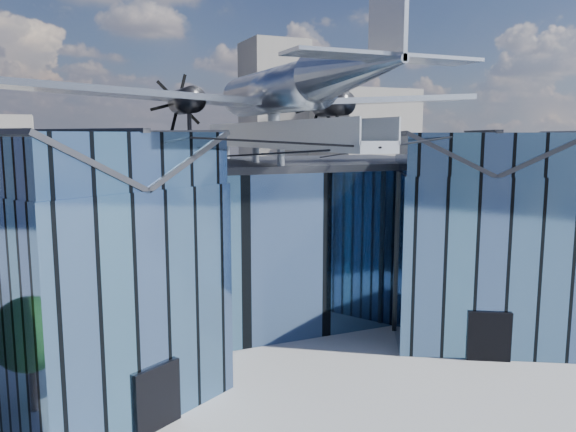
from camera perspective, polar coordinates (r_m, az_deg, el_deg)
name	(u,v)px	position (r m, az deg, el deg)	size (l,w,h in m)	color
ground_plane	(303,355)	(30.70, 1.54, -13.93)	(120.00, 120.00, 0.00)	gray
museum	(263,235)	(34.32, -2.55, -1.90)	(32.88, 24.50, 17.60)	#496C95
bg_towers	(153,147)	(77.43, -13.57, 6.86)	(77.00, 24.50, 26.00)	gray
tree_plaza_e	(516,252)	(42.37, 22.13, -3.39)	(3.84, 3.84, 5.15)	#382316
tree_side_e	(547,228)	(50.70, 24.80, -1.13)	(4.54, 4.54, 5.89)	#382316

